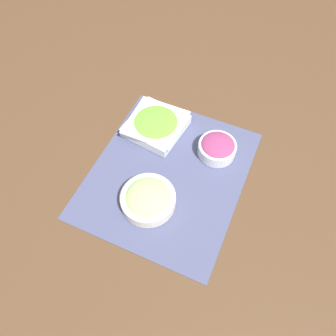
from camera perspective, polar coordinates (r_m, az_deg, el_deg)
ground_plane at (r=1.02m, az=-0.00°, el=-1.02°), size 3.00×3.00×0.00m
placemat at (r=1.02m, az=-0.00°, el=-0.96°), size 0.54×0.46×0.00m
cucumber_bowl at (r=0.95m, az=-3.49°, el=-5.31°), size 0.16×0.16×0.06m
lettuce_bowl at (r=1.11m, az=-2.11°, el=7.55°), size 0.20×0.20×0.05m
onion_bowl at (r=1.05m, az=8.57°, el=3.60°), size 0.12×0.12×0.06m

